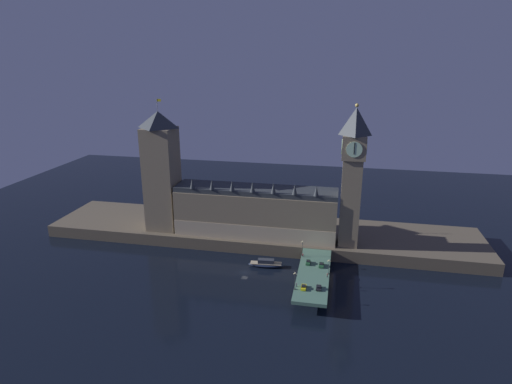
% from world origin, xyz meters
% --- Properties ---
extents(ground_plane, '(400.00, 400.00, 0.00)m').
position_xyz_m(ground_plane, '(0.00, 0.00, 0.00)').
color(ground_plane, black).
extents(embankment, '(220.00, 42.00, 5.88)m').
position_xyz_m(embankment, '(0.00, 39.00, 2.94)').
color(embankment, brown).
rests_on(embankment, ground_plane).
extents(parliament_hall, '(78.56, 17.34, 29.26)m').
position_xyz_m(parliament_hall, '(-0.88, 28.99, 18.06)').
color(parliament_hall, '#7F7056').
rests_on(parliament_hall, embankment).
extents(clock_tower, '(10.80, 10.91, 65.66)m').
position_xyz_m(clock_tower, '(43.96, 25.87, 40.56)').
color(clock_tower, '#7F7056').
rests_on(clock_tower, embankment).
extents(victoria_tower, '(15.19, 15.19, 65.82)m').
position_xyz_m(victoria_tower, '(-48.79, 28.95, 35.93)').
color(victoria_tower, '#7F7056').
rests_on(victoria_tower, embankment).
extents(bridge, '(12.93, 46.00, 5.74)m').
position_xyz_m(bridge, '(30.33, -5.00, 4.27)').
color(bridge, '#4C7560').
rests_on(bridge, ground_plane).
extents(car_northbound_lead, '(1.87, 4.06, 1.55)m').
position_xyz_m(car_northbound_lead, '(27.49, 2.59, 6.47)').
color(car_northbound_lead, '#235633').
rests_on(car_northbound_lead, bridge).
extents(car_northbound_trail, '(2.05, 4.08, 1.38)m').
position_xyz_m(car_northbound_trail, '(27.49, -18.35, 6.39)').
color(car_northbound_trail, yellow).
rests_on(car_northbound_trail, bridge).
extents(car_southbound_lead, '(1.97, 3.87, 1.30)m').
position_xyz_m(car_southbound_lead, '(33.18, -17.55, 6.35)').
color(car_southbound_lead, black).
rests_on(car_southbound_lead, bridge).
extents(car_southbound_trail, '(2.12, 4.26, 1.46)m').
position_xyz_m(car_southbound_trail, '(33.18, 1.35, 6.42)').
color(car_southbound_trail, '#235633').
rests_on(car_southbound_trail, bridge).
extents(pedestrian_near_rail, '(0.38, 0.38, 1.65)m').
position_xyz_m(pedestrian_near_rail, '(24.64, -17.35, 6.61)').
color(pedestrian_near_rail, black).
rests_on(pedestrian_near_rail, bridge).
extents(pedestrian_mid_walk, '(0.38, 0.38, 1.76)m').
position_xyz_m(pedestrian_mid_walk, '(36.02, -7.51, 6.67)').
color(pedestrian_mid_walk, black).
rests_on(pedestrian_mid_walk, bridge).
extents(pedestrian_far_rail, '(0.38, 0.38, 1.70)m').
position_xyz_m(pedestrian_far_rail, '(24.64, 8.83, 6.64)').
color(pedestrian_far_rail, black).
rests_on(pedestrian_far_rail, bridge).
extents(street_lamp_near, '(1.34, 0.60, 7.34)m').
position_xyz_m(street_lamp_near, '(24.24, -19.72, 10.32)').
color(street_lamp_near, '#2D3333').
rests_on(street_lamp_near, bridge).
extents(street_lamp_mid, '(1.34, 0.60, 6.58)m').
position_xyz_m(street_lamp_mid, '(36.42, -5.00, 9.86)').
color(street_lamp_mid, '#2D3333').
rests_on(street_lamp_mid, bridge).
extents(street_lamp_far, '(1.34, 0.60, 7.34)m').
position_xyz_m(street_lamp_far, '(24.24, 9.72, 10.32)').
color(street_lamp_far, '#2D3333').
rests_on(street_lamp_far, bridge).
extents(boat_upstream, '(16.22, 5.46, 3.61)m').
position_xyz_m(boat_upstream, '(8.26, 7.33, 1.32)').
color(boat_upstream, '#1E2842').
rests_on(boat_upstream, ground_plane).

